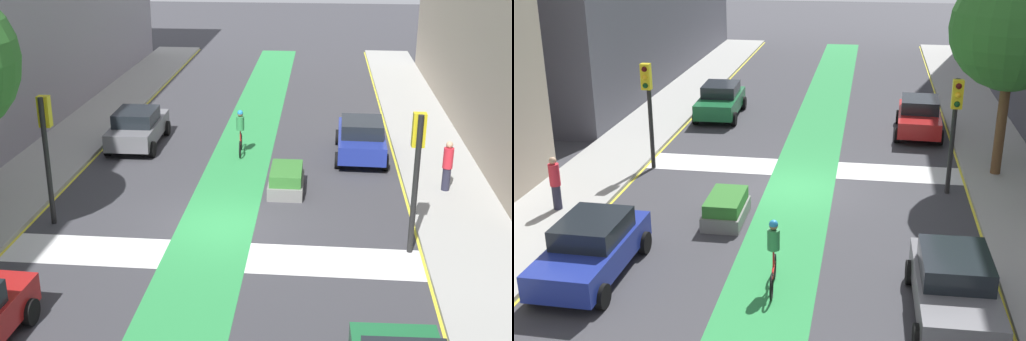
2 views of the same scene
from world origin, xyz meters
The scene contains 17 objects.
ground_plane centered at (0.00, 0.00, 0.00)m, with size 120.00×120.00×0.00m, color #38383D.
bike_lane_paint centered at (-0.15, 0.00, 0.00)m, with size 2.40×60.00×0.01m, color #2D8C47.
crosswalk_band centered at (0.00, -2.00, 0.00)m, with size 12.00×1.80×0.01m, color silver.
sidewalk_left centered at (-7.50, 0.00, 0.07)m, with size 3.00×60.00×0.15m, color #9E9E99.
curb_stripe_left centered at (-6.00, 0.00, 0.01)m, with size 0.16×60.00×0.01m, color yellow.
sidewalk_right centered at (7.50, 0.00, 0.07)m, with size 3.00×60.00×0.15m, color #9E9E99.
curb_stripe_right centered at (6.00, 0.00, 0.01)m, with size 0.16×60.00×0.01m, color yellow.
traffic_signal_near_right centered at (5.64, -1.07, 2.86)m, with size 0.35×0.52×4.07m.
traffic_signal_near_left centered at (-5.26, -0.16, 2.85)m, with size 0.35×0.52×4.05m.
car_green_right_near centered at (4.69, -8.70, 0.80)m, with size 2.15×4.26×1.57m.
car_grey_left_far centered at (-4.63, 7.61, 0.80)m, with size 2.08×4.23×1.57m.
car_blue_right_far centered at (4.61, 7.02, 0.80)m, with size 2.10×4.24×1.57m.
car_red_left_near centered at (-4.63, -7.28, 0.80)m, with size 2.17×4.27×1.57m.
cyclist_in_lane centered at (-0.21, 6.91, 0.97)m, with size 0.32×1.73×1.86m.
pedestrian_sidewalk_right_a centered at (7.35, 3.37, 1.05)m, with size 0.34×0.34×1.76m.
street_tree_near centered at (-7.15, -2.18, 5.43)m, with size 4.33×4.33×7.46m.
median_planter centered at (1.85, 3.10, 0.40)m, with size 1.19×2.12×0.85m.
Camera 2 is at (-2.43, 21.84, 8.83)m, focal length 46.74 mm.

